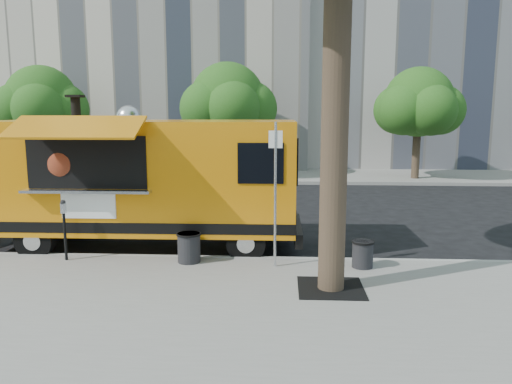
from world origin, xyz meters
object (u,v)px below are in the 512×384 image
at_px(far_tree_a, 42,101).
at_px(far_tree_b, 228,100).
at_px(far_tree_c, 419,102).
at_px(parking_meter, 64,223).
at_px(food_truck, 145,179).
at_px(trash_bin_left, 363,253).
at_px(trash_bin_right, 189,247).
at_px(sign_post, 275,186).

xyz_separation_m(far_tree_a, far_tree_b, (9.00, 0.40, 0.06)).
xyz_separation_m(far_tree_c, parking_meter, (-11.00, -13.75, -2.74)).
bearing_deg(far_tree_c, far_tree_a, -179.68).
height_order(far_tree_a, far_tree_b, far_tree_b).
distance_m(far_tree_c, food_truck, 15.69).
xyz_separation_m(trash_bin_left, trash_bin_right, (-3.67, 0.16, 0.04)).
xyz_separation_m(parking_meter, trash_bin_left, (6.37, -0.16, -0.53)).
distance_m(sign_post, parking_meter, 4.64).
distance_m(sign_post, trash_bin_right, 2.30).
relative_size(sign_post, trash_bin_left, 5.32).
relative_size(far_tree_b, sign_post, 1.83).
distance_m(far_tree_b, sign_post, 14.61).
xyz_separation_m(far_tree_a, trash_bin_left, (13.37, -13.81, -3.32)).
distance_m(far_tree_b, far_tree_c, 9.01).
relative_size(far_tree_a, trash_bin_right, 8.42).
distance_m(far_tree_c, trash_bin_left, 15.02).
relative_size(food_truck, trash_bin_right, 11.81).
bearing_deg(far_tree_c, food_truck, -128.20).
distance_m(far_tree_b, parking_meter, 14.48).
relative_size(far_tree_b, parking_meter, 4.12).
bearing_deg(food_truck, trash_bin_left, -19.22).
bearing_deg(parking_meter, far_tree_a, 117.15).
height_order(trash_bin_left, trash_bin_right, trash_bin_right).
bearing_deg(food_truck, trash_bin_right, -49.33).
bearing_deg(far_tree_b, food_truck, -92.86).
distance_m(far_tree_a, trash_bin_left, 19.51).
distance_m(parking_meter, food_truck, 2.18).
bearing_deg(sign_post, far_tree_c, 65.19).
xyz_separation_m(far_tree_c, trash_bin_right, (-8.30, -13.74, -3.23)).
xyz_separation_m(sign_post, trash_bin_left, (1.82, 0.04, -1.40)).
xyz_separation_m(far_tree_b, food_truck, (-0.63, -12.53, -2.09)).
bearing_deg(far_tree_c, far_tree_b, 178.09).
bearing_deg(parking_meter, far_tree_c, 51.34).
height_order(sign_post, parking_meter, sign_post).
bearing_deg(sign_post, parking_meter, 177.48).
bearing_deg(trash_bin_right, far_tree_a, 125.42).
bearing_deg(trash_bin_right, trash_bin_left, -2.56).
height_order(far_tree_b, food_truck, far_tree_b).
bearing_deg(trash_bin_right, sign_post, -6.34).
height_order(far_tree_c, sign_post, far_tree_c).
height_order(far_tree_c, food_truck, far_tree_c).
bearing_deg(far_tree_a, food_truck, -55.39).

